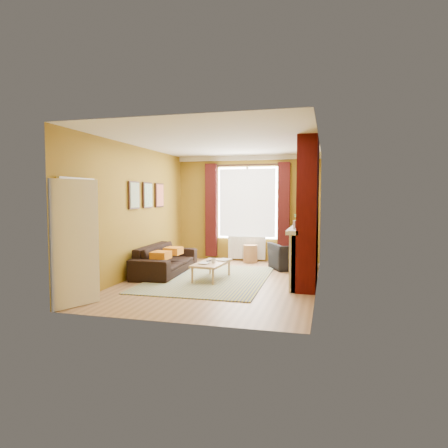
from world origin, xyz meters
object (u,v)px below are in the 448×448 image
Objects in this scene: sofa at (166,259)px; floor_lamp at (304,218)px; armchair at (292,256)px; wicker_stool at (250,254)px; coffee_table at (212,264)px.

sofa is 1.45× the size of floor_lamp.
armchair is at bearing -68.46° from sofa.
coffee_table is at bearing -98.93° from wicker_stool.
floor_lamp reaches higher than wicker_stool.
floor_lamp is at bearing -137.02° from armchair.
sofa is 4.72× the size of wicker_stool.
coffee_table is 2.46× the size of wicker_stool.
armchair is 2.22m from coffee_table.
armchair is 0.63× the size of floor_lamp.
armchair is at bearing -31.64° from wicker_stool.
armchair is 1.15m from floor_lamp.
floor_lamp reaches higher than sofa.
wicker_stool is at bearing -60.01° from armchair.
armchair is at bearing -108.66° from floor_lamp.
floor_lamp is (1.37, 0.00, 0.95)m from wicker_stool.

